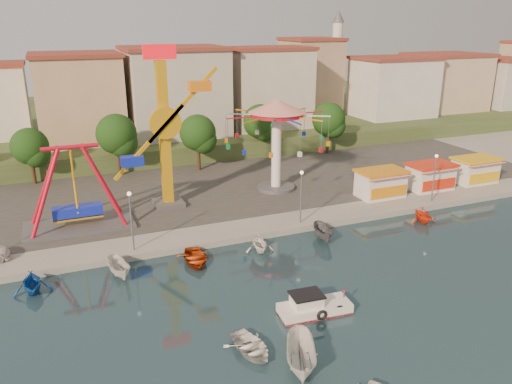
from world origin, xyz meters
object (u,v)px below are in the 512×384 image
pirate_ship_ride (75,189)px  skiff (302,357)px  kamikaze_tower (169,133)px  cabin_motorboat (313,308)px  wave_swinger (277,125)px  rowboat_a (251,347)px

pirate_ship_ride → skiff: (10.48, -25.80, -3.51)m
kamikaze_tower → skiff: (0.90, -28.08, -7.57)m
pirate_ship_ride → cabin_motorboat: (13.91, -20.90, -3.92)m
wave_swinger → skiff: size_ratio=2.54×
wave_swinger → rowboat_a: size_ratio=3.19×
pirate_ship_ride → rowboat_a: size_ratio=2.75×
kamikaze_tower → skiff: size_ratio=3.61×
wave_swinger → pirate_ship_ride: bearing=-171.9°
pirate_ship_ride → kamikaze_tower: 10.66m
cabin_motorboat → skiff: skiff is taller
kamikaze_tower → skiff: 29.10m
pirate_ship_ride → wave_swinger: 22.57m
wave_swinger → skiff: wave_swinger is taller
kamikaze_tower → skiff: kamikaze_tower is taller
kamikaze_tower → cabin_motorboat: size_ratio=3.20×
rowboat_a → cabin_motorboat: bearing=13.0°
pirate_ship_ride → skiff: size_ratio=2.19×
pirate_ship_ride → rowboat_a: pirate_ship_ride is taller
cabin_motorboat → rowboat_a: (-5.54, -2.31, -0.10)m
pirate_ship_ride → wave_swinger: bearing=8.1°
skiff → wave_swinger: bearing=92.1°
skiff → kamikaze_tower: bearing=115.7°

